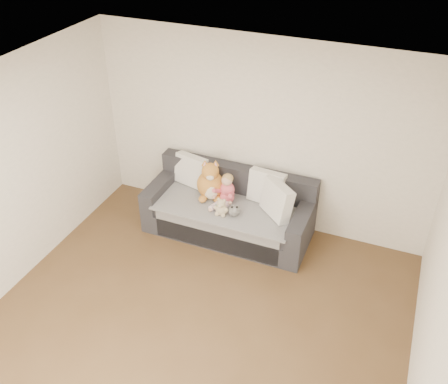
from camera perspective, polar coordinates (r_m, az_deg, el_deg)
name	(u,v)px	position (r m, az deg, el deg)	size (l,w,h in m)	color
room_shell	(192,228)	(4.84, -3.68, -4.13)	(5.00, 5.00, 5.00)	brown
sofa	(229,212)	(6.71, 0.62, -2.28)	(2.20, 0.94, 0.85)	#2C2C32
cushion_left	(191,170)	(6.90, -3.80, 2.50)	(0.50, 0.31, 0.44)	silver
cushion_right_back	(267,187)	(6.54, 4.90, 0.58)	(0.50, 0.26, 0.45)	silver
cushion_right_front	(277,200)	(6.30, 6.08, -0.90)	(0.51, 0.49, 0.46)	silver
toddler	(226,192)	(6.50, 0.22, 0.06)	(0.30, 0.43, 0.43)	#EF547C
plush_cat	(211,183)	(6.61, -1.52, 1.02)	(0.46, 0.46, 0.58)	#C5752B
teddy_bear	(221,208)	(6.34, -0.32, -1.85)	(0.20, 0.14, 0.25)	tan
plush_cow	(234,210)	(6.34, 1.20, -2.10)	(0.15, 0.23, 0.19)	white
sippy_cup	(218,207)	(6.43, -0.68, -1.74)	(0.09, 0.07, 0.10)	#793592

